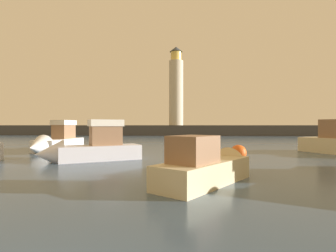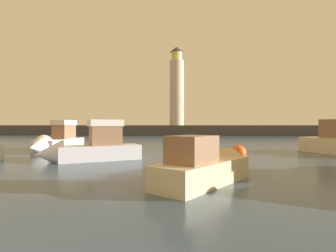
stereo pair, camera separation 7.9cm
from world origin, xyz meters
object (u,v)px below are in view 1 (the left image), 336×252
lighthouse (176,88)px  motorboat_6 (88,148)px  motorboat_3 (213,166)px  motorboat_2 (55,142)px  mooring_buoy (238,153)px

lighthouse → motorboat_6: size_ratio=2.75×
lighthouse → motorboat_3: lighthouse is taller
lighthouse → motorboat_3: bearing=-85.4°
motorboat_2 → motorboat_6: (5.19, -5.78, -0.04)m
motorboat_2 → mooring_buoy: bearing=-18.9°
lighthouse → motorboat_6: 44.23m
lighthouse → motorboat_2: lighthouse is taller
motorboat_3 → mooring_buoy: bearing=71.4°
motorboat_3 → motorboat_6: size_ratio=0.91×
motorboat_2 → motorboat_3: motorboat_2 is taller
mooring_buoy → lighthouse: bearing=98.2°
motorboat_6 → motorboat_3: bearing=-37.4°
motorboat_3 → motorboat_2: bearing=137.7°
motorboat_3 → mooring_buoy: 6.70m
lighthouse → motorboat_6: (-3.40, -43.02, -9.73)m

